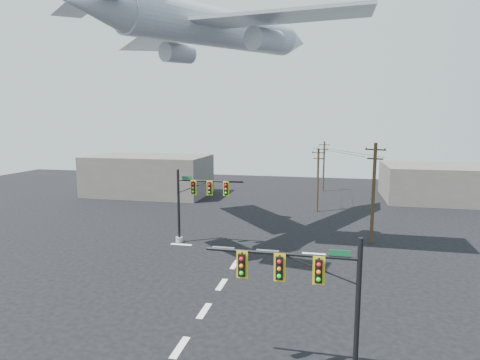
% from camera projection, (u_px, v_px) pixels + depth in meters
% --- Properties ---
extents(ground, '(120.00, 120.00, 0.00)m').
position_uv_depth(ground, '(204.00, 311.00, 23.90)').
color(ground, black).
rests_on(ground, ground).
extents(lane_markings, '(14.00, 21.20, 0.01)m').
position_uv_depth(lane_markings, '(226.00, 277.00, 29.05)').
color(lane_markings, white).
rests_on(lane_markings, ground).
extents(signal_mast_near, '(6.95, 0.71, 6.47)m').
position_uv_depth(signal_mast_near, '(317.00, 298.00, 17.17)').
color(signal_mast_near, gray).
rests_on(signal_mast_near, ground).
extents(signal_mast_far, '(6.45, 0.76, 6.87)m').
position_uv_depth(signal_mast_far, '(194.00, 202.00, 36.56)').
color(signal_mast_far, gray).
rests_on(signal_mast_far, ground).
extents(utility_pole_a, '(1.75, 0.87, 9.30)m').
position_uv_depth(utility_pole_a, '(373.00, 191.00, 36.63)').
color(utility_pole_a, '#412E1C').
rests_on(utility_pole_a, ground).
extents(utility_pole_b, '(1.61, 0.27, 7.93)m').
position_uv_depth(utility_pole_b, '(318.00, 179.00, 49.59)').
color(utility_pole_b, '#412E1C').
rests_on(utility_pole_b, ground).
extents(utility_pole_c, '(1.65, 0.27, 8.05)m').
position_uv_depth(utility_pole_c, '(324.00, 165.00, 64.28)').
color(utility_pole_c, '#412E1C').
rests_on(utility_pole_c, ground).
extents(power_lines, '(6.90, 27.47, 0.62)m').
position_uv_depth(power_lines, '(330.00, 150.00, 50.04)').
color(power_lines, black).
extents(airliner, '(26.57, 29.09, 8.30)m').
position_uv_depth(airliner, '(220.00, 29.00, 36.64)').
color(airliner, '#A9ACB5').
extents(building_left, '(18.00, 10.00, 6.00)m').
position_uv_depth(building_left, '(148.00, 175.00, 61.55)').
color(building_left, '#655F59').
rests_on(building_left, ground).
extents(building_right, '(14.00, 12.00, 5.00)m').
position_uv_depth(building_right, '(435.00, 183.00, 57.46)').
color(building_right, '#655F59').
rests_on(building_right, ground).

